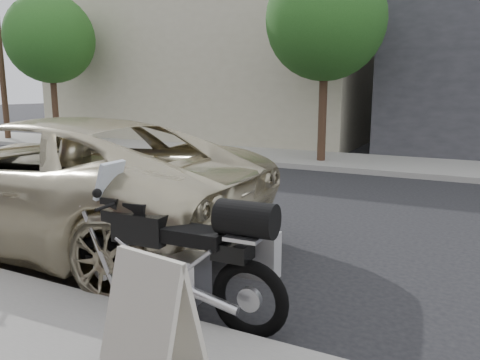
# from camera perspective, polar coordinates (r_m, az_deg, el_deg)

# --- Properties ---
(ground) EXTENTS (120.00, 120.00, 0.00)m
(ground) POSITION_cam_1_polar(r_m,az_deg,el_deg) (7.98, 10.47, -5.42)
(ground) COLOR black
(ground) RESTS_ON ground
(far_sidewalk) EXTENTS (44.00, 3.00, 0.15)m
(far_sidewalk) POSITION_cam_1_polar(r_m,az_deg,el_deg) (14.18, 18.16, 1.73)
(far_sidewalk) COLOR gray
(far_sidewalk) RESTS_ON ground
(far_building_cream) EXTENTS (14.00, 11.00, 8.00)m
(far_building_cream) POSITION_cam_1_polar(r_m,az_deg,el_deg) (23.71, -0.95, 15.31)
(far_building_cream) COLOR #9E977F
(far_building_cream) RESTS_ON ground
(street_tree_mid) EXTENTS (3.40, 3.40, 5.70)m
(street_tree_mid) POSITION_cam_1_polar(r_m,az_deg,el_deg) (14.11, 10.39, 18.62)
(street_tree_mid) COLOR #3D291B
(street_tree_mid) RESTS_ON far_sidewalk
(street_tree_right) EXTENTS (3.40, 3.40, 5.70)m
(street_tree_right) POSITION_cam_1_polar(r_m,az_deg,el_deg) (20.29, -22.16, 15.64)
(street_tree_right) COLOR #3D291B
(street_tree_right) RESTS_ON far_sidewalk
(utility_pole) EXTENTS (0.24, 0.24, 6.70)m
(utility_pole) POSITION_cam_1_polar(r_m,az_deg,el_deg) (22.57, -27.15, 13.08)
(utility_pole) COLOR #3D291B
(utility_pole) RESTS_ON far_sidewalk
(motorcycle) EXTENTS (2.43, 0.85, 1.54)m
(motorcycle) POSITION_cam_1_polar(r_m,az_deg,el_deg) (4.56, -6.61, -9.24)
(motorcycle) COLOR black
(motorcycle) RESTS_ON ground
(minivan) EXTENTS (6.74, 3.35, 1.84)m
(minivan) POSITION_cam_1_polar(r_m,az_deg,el_deg) (7.51, -22.39, 0.09)
(minivan) COLOR beige
(minivan) RESTS_ON ground
(sandwich_sign) EXTENTS (0.69, 0.65, 0.99)m
(sandwich_sign) POSITION_cam_1_polar(r_m,az_deg,el_deg) (3.46, -10.63, -16.57)
(sandwich_sign) COLOR beige
(sandwich_sign) RESTS_ON near_sidewalk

